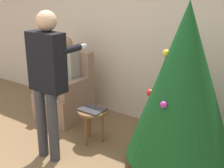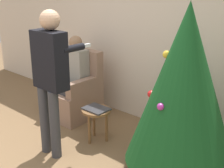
{
  "view_description": "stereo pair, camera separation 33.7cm",
  "coord_description": "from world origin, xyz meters",
  "views": [
    {
      "loc": [
        2.38,
        -1.57,
        2.06
      ],
      "look_at": [
        0.51,
        1.01,
        0.96
      ],
      "focal_mm": 50.0,
      "sensor_mm": 36.0,
      "label": 1
    },
    {
      "loc": [
        2.65,
        -1.36,
        2.06
      ],
      "look_at": [
        0.51,
        1.01,
        0.96
      ],
      "focal_mm": 50.0,
      "sensor_mm": 36.0,
      "label": 2
    }
  ],
  "objects": [
    {
      "name": "christmas_tree",
      "position": [
        1.18,
        1.38,
        1.0
      ],
      "size": [
        1.19,
        1.19,
        1.86
      ],
      "color": "brown",
      "rests_on": "ground_plane"
    },
    {
      "name": "wall_back",
      "position": [
        0.0,
        2.23,
        1.35
      ],
      "size": [
        8.0,
        0.06,
        2.7
      ],
      "color": "beige",
      "rests_on": "ground_plane"
    },
    {
      "name": "person_standing",
      "position": [
        -0.15,
        0.7,
        1.05
      ],
      "size": [
        0.45,
        0.57,
        1.73
      ],
      "color": "#38383D",
      "rests_on": "ground_plane"
    },
    {
      "name": "laptop",
      "position": [
        0.02,
        1.25,
        0.45
      ],
      "size": [
        0.32,
        0.25,
        0.02
      ],
      "color": "#38383D",
      "rests_on": "side_stool"
    },
    {
      "name": "side_stool",
      "position": [
        0.02,
        1.25,
        0.37
      ],
      "size": [
        0.38,
        0.38,
        0.44
      ],
      "color": "brown",
      "rests_on": "ground_plane"
    },
    {
      "name": "armchair",
      "position": [
        -0.78,
        1.6,
        0.35
      ],
      "size": [
        0.66,
        0.69,
        1.02
      ],
      "color": "#93705B",
      "rests_on": "ground_plane"
    },
    {
      "name": "person_seated",
      "position": [
        -0.78,
        1.57,
        0.69
      ],
      "size": [
        0.36,
        0.46,
        1.25
      ],
      "color": "#38383D",
      "rests_on": "ground_plane"
    }
  ]
}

